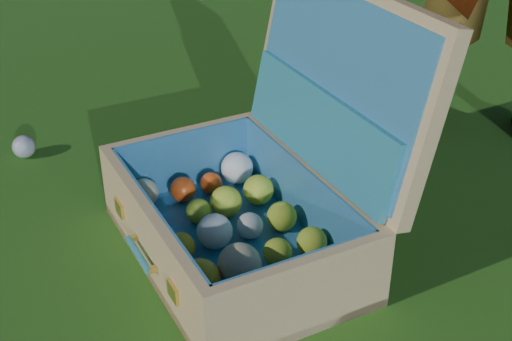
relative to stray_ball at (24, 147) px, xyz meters
name	(u,v)px	position (x,y,z in m)	size (l,w,h in m)	color
ground	(235,214)	(0.70, 0.15, -0.03)	(60.00, 60.00, 0.00)	#215114
stray_ball	(24,147)	(0.00, 0.00, 0.00)	(0.07, 0.07, 0.07)	teal
suitcase	(267,184)	(0.84, 0.10, 0.14)	(0.83, 0.78, 0.62)	tan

